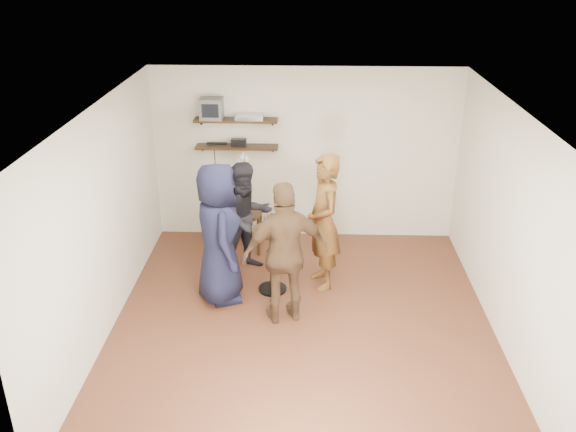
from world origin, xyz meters
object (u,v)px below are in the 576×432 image
object	(u,v)px
drinks_table	(272,251)
person_navy	(218,234)
dvd_deck	(249,117)
person_plaid	(324,222)
crt_monitor	(212,108)
person_brown	(286,254)
side_table	(245,216)
person_dark	(247,218)
radio	(239,142)

from	to	relation	value
drinks_table	person_navy	bearing A→B (deg)	-161.95
dvd_deck	person_plaid	bearing A→B (deg)	-53.14
crt_monitor	person_brown	world-z (taller)	crt_monitor
side_table	person_brown	xyz separation A→B (m)	(0.67, -1.83, 0.35)
person_dark	radio	bearing A→B (deg)	67.40
drinks_table	person_dark	distance (m)	0.71
radio	person_dark	bearing A→B (deg)	-79.17
dvd_deck	person_plaid	size ratio (longest dim) A/B	0.22
dvd_deck	drinks_table	distance (m)	2.11
drinks_table	person_plaid	xyz separation A→B (m)	(0.65, 0.18, 0.34)
person_plaid	side_table	bearing A→B (deg)	-147.20
dvd_deck	person_brown	size ratio (longest dim) A/B	0.23
drinks_table	person_brown	distance (m)	0.75
crt_monitor	dvd_deck	distance (m)	0.55
person_dark	drinks_table	bearing A→B (deg)	-90.00
drinks_table	side_table	bearing A→B (deg)	111.52
crt_monitor	side_table	size ratio (longest dim) A/B	0.48
side_table	person_brown	size ratio (longest dim) A/B	0.38
crt_monitor	person_navy	distance (m)	2.13
dvd_deck	radio	world-z (taller)	dvd_deck
person_plaid	drinks_table	bearing A→B (deg)	-90.00
drinks_table	dvd_deck	bearing A→B (deg)	104.21
dvd_deck	side_table	bearing A→B (deg)	-98.95
crt_monitor	side_table	world-z (taller)	crt_monitor
dvd_deck	person_dark	size ratio (longest dim) A/B	0.26
dvd_deck	radio	xyz separation A→B (m)	(-0.17, 0.00, -0.38)
side_table	person_dark	world-z (taller)	person_dark
person_dark	crt_monitor	bearing A→B (deg)	85.54
side_table	person_dark	distance (m)	0.67
person_plaid	person_navy	size ratio (longest dim) A/B	1.00
person_plaid	person_navy	distance (m)	1.36
radio	side_table	world-z (taller)	radio
crt_monitor	person_dark	xyz separation A→B (m)	(0.57, -1.02, -1.24)
dvd_deck	side_table	distance (m)	1.43
drinks_table	person_brown	xyz separation A→B (m)	(0.20, -0.65, 0.31)
person_dark	dvd_deck	bearing A→B (deg)	58.18
person_dark	person_brown	size ratio (longest dim) A/B	0.89
person_navy	person_brown	xyz separation A→B (m)	(0.84, -0.44, -0.03)
person_dark	person_brown	bearing A→B (deg)	-98.16
person_plaid	person_dark	xyz separation A→B (m)	(-1.03, 0.39, -0.12)
dvd_deck	person_plaid	world-z (taller)	dvd_deck
crt_monitor	radio	size ratio (longest dim) A/B	1.45
side_table	person_navy	size ratio (longest dim) A/B	0.36
crt_monitor	dvd_deck	xyz separation A→B (m)	(0.54, 0.00, -0.12)
side_table	person_plaid	distance (m)	1.55
radio	person_plaid	distance (m)	1.96
person_plaid	person_dark	bearing A→B (deg)	-125.96
person_plaid	dvd_deck	bearing A→B (deg)	-158.49
side_table	person_navy	xyz separation A→B (m)	(-0.18, -1.39, 0.38)
crt_monitor	person_plaid	size ratio (longest dim) A/B	0.18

